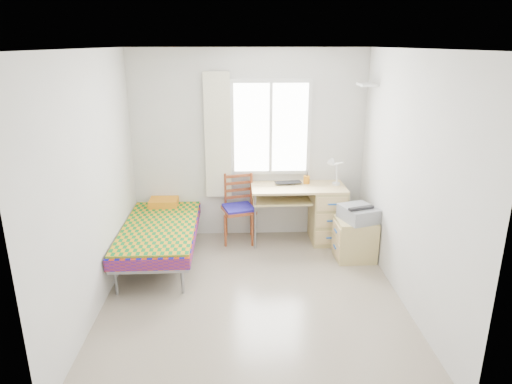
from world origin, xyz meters
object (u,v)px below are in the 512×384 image
cabinet (355,239)px  printer (359,213)px  desk (322,211)px  bed (161,227)px  chair (239,204)px

cabinet → printer: printer is taller
desk → cabinet: (0.32, -0.59, -0.17)m
bed → chair: bearing=26.3°
desk → printer: (0.34, -0.60, 0.19)m
cabinet → printer: (0.02, -0.01, 0.36)m
printer → desk: bearing=100.5°
desk → printer: 0.72m
bed → desk: (2.15, 0.44, 0.02)m
cabinet → printer: size_ratio=0.98×
bed → printer: size_ratio=3.63×
chair → desk: bearing=-19.4°
chair → printer: 1.64m
bed → desk: 2.19m
bed → printer: bed is taller
desk → printer: size_ratio=2.38×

